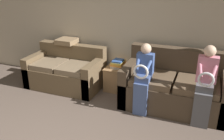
# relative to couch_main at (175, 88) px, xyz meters

# --- Properties ---
(wall_back) EXTENTS (6.89, 0.06, 2.55)m
(wall_back) POSITION_rel_couch_main_xyz_m (-1.26, 0.58, 0.92)
(wall_back) COLOR beige
(wall_back) RESTS_ON ground_plane
(couch_main) EXTENTS (1.81, 0.97, 0.99)m
(couch_main) POSITION_rel_couch_main_xyz_m (0.00, 0.00, 0.00)
(couch_main) COLOR #473828
(couch_main) RESTS_ON ground_plane
(couch_side) EXTENTS (1.53, 0.88, 0.84)m
(couch_side) POSITION_rel_couch_main_xyz_m (-2.26, 0.02, -0.04)
(couch_side) COLOR brown
(couch_side) RESTS_ON ground_plane
(child_left_seated) EXTENTS (0.28, 0.38, 1.21)m
(child_left_seated) POSITION_rel_couch_main_xyz_m (-0.49, -0.42, 0.33)
(child_left_seated) COLOR #475B8E
(child_left_seated) RESTS_ON ground_plane
(child_right_seated) EXTENTS (0.31, 0.38, 1.28)m
(child_right_seated) POSITION_rel_couch_main_xyz_m (0.49, -0.41, 0.36)
(child_right_seated) COLOR #56565B
(child_right_seated) RESTS_ON ground_plane
(side_shelf) EXTENTS (0.47, 0.52, 0.48)m
(side_shelf) POSITION_rel_couch_main_xyz_m (-1.19, 0.27, -0.10)
(side_shelf) COLOR olive
(side_shelf) RESTS_ON ground_plane
(book_stack) EXTENTS (0.24, 0.32, 0.16)m
(book_stack) POSITION_rel_couch_main_xyz_m (-1.19, 0.27, 0.21)
(book_stack) COLOR gray
(book_stack) RESTS_ON side_shelf
(throw_pillow) EXTENTS (0.39, 0.39, 0.10)m
(throw_pillow) POSITION_rel_couch_main_xyz_m (-2.38, 0.32, 0.54)
(throw_pillow) COLOR #846B4C
(throw_pillow) RESTS_ON couch_side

